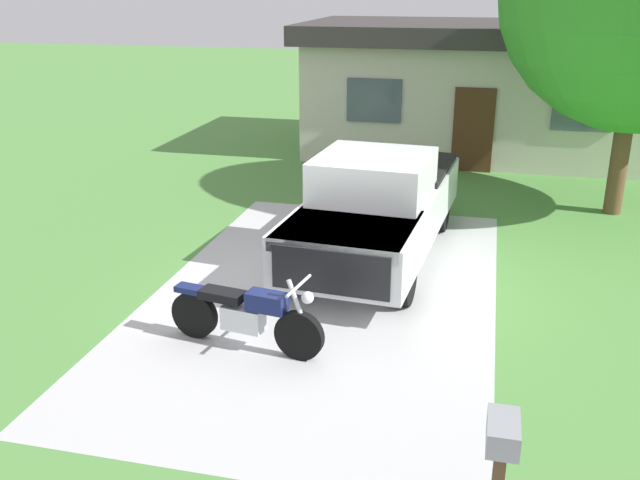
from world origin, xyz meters
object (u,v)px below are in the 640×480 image
Objects in this scene: mailbox at (501,450)px; neighbor_house at (478,86)px; motorcycle at (246,315)px; pickup_truck at (379,203)px.

mailbox is 15.42m from neighbor_house.
motorcycle is 3.93m from pickup_truck.
motorcycle is 4.29m from mailbox.
neighbor_house is (-0.67, 15.38, 0.81)m from mailbox.
neighbor_house is at bearing 92.51° from mailbox.
pickup_truck is at bearing 73.02° from motorcycle.
mailbox reaches higher than motorcycle.
mailbox is (3.19, -2.82, 0.51)m from motorcycle.
neighbor_house is at bearing 81.16° from pickup_truck.
neighbor_house is (1.37, 8.83, 0.84)m from pickup_truck.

